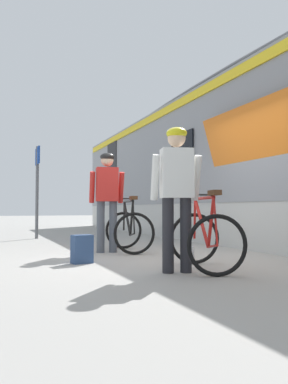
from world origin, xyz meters
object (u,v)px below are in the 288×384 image
(cyclist_far_in_white, at_px, (177,185))
(water_bottle_near_the_bikes, at_px, (192,254))
(bicycle_near_black, at_px, (129,229))
(platform_sign_post, at_px, (37,176))
(bicycle_far_red, at_px, (205,238))
(backpack_on_platform, at_px, (82,249))
(train_car, at_px, (264,157))
(cyclist_near_in_red, at_px, (107,193))

(cyclist_far_in_white, relative_size, water_bottle_near_the_bikes, 8.11)
(bicycle_near_black, distance_m, platform_sign_post, 4.13)
(bicycle_far_red, xyz_separation_m, backpack_on_platform, (-1.30, 1.17, -0.20))
(water_bottle_near_the_bikes, bearing_deg, bicycle_near_black, 103.63)
(train_car, distance_m, backpack_on_platform, 5.36)
(backpack_on_platform, distance_m, platform_sign_post, 5.15)
(train_car, height_order, cyclist_near_in_red, train_car)
(bicycle_far_red, distance_m, water_bottle_near_the_bikes, 0.81)
(bicycle_far_red, distance_m, platform_sign_post, 6.38)
(backpack_on_platform, bearing_deg, train_car, 10.87)
(cyclist_near_in_red, xyz_separation_m, cyclist_far_in_white, (0.16, -2.40, 0.00))
(platform_sign_post, bearing_deg, bicycle_near_black, -72.70)
(bicycle_far_red, height_order, water_bottle_near_the_bikes, bicycle_far_red)
(bicycle_far_red, bearing_deg, cyclist_near_in_red, 103.96)
(platform_sign_post, bearing_deg, bicycle_far_red, -77.57)
(cyclist_far_in_white, height_order, bicycle_far_red, cyclist_far_in_white)
(train_car, height_order, bicycle_near_black, train_car)
(train_car, relative_size, water_bottle_near_the_bikes, 92.07)
(cyclist_near_in_red, distance_m, cyclist_far_in_white, 2.40)
(train_car, bearing_deg, water_bottle_near_the_bikes, -144.29)
(train_car, relative_size, backpack_on_platform, 49.99)
(cyclist_near_in_red, height_order, platform_sign_post, platform_sign_post)
(train_car, bearing_deg, platform_sign_post, 146.90)
(cyclist_near_in_red, height_order, bicycle_near_black, cyclist_near_in_red)
(cyclist_near_in_red, height_order, cyclist_far_in_white, same)
(cyclist_far_in_white, distance_m, water_bottle_near_the_bikes, 1.38)
(water_bottle_near_the_bikes, bearing_deg, cyclist_near_in_red, 116.33)
(backpack_on_platform, bearing_deg, platform_sign_post, 79.99)
(cyclist_near_in_red, xyz_separation_m, water_bottle_near_the_bikes, (0.80, -1.62, -0.95))
(train_car, height_order, bicycle_far_red, train_car)
(cyclist_near_in_red, relative_size, water_bottle_near_the_bikes, 8.11)
(cyclist_far_in_white, height_order, bicycle_near_black, cyclist_far_in_white)
(train_car, relative_size, bicycle_near_black, 17.13)
(train_car, relative_size, bicycle_far_red, 16.44)
(bicycle_near_black, height_order, backpack_on_platform, bicycle_near_black)
(backpack_on_platform, bearing_deg, water_bottle_near_the_bikes, -26.82)
(bicycle_near_black, distance_m, backpack_on_platform, 1.64)
(train_car, relative_size, cyclist_far_in_white, 11.35)
(bicycle_near_black, height_order, platform_sign_post, platform_sign_post)
(cyclist_near_in_red, xyz_separation_m, bicycle_near_black, (0.41, -0.00, -0.65))
(bicycle_near_black, bearing_deg, cyclist_near_in_red, 179.64)
(water_bottle_near_the_bikes, xyz_separation_m, platform_sign_post, (-1.57, 5.39, 1.51))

